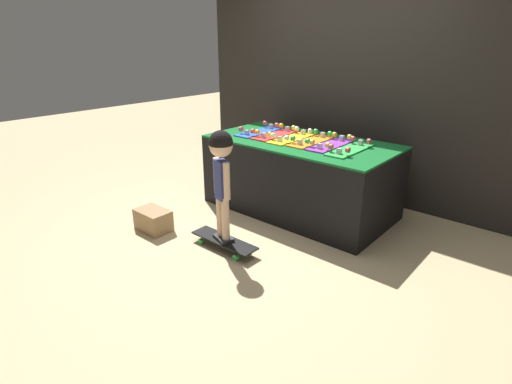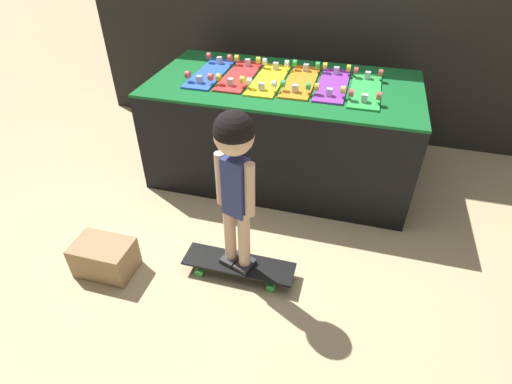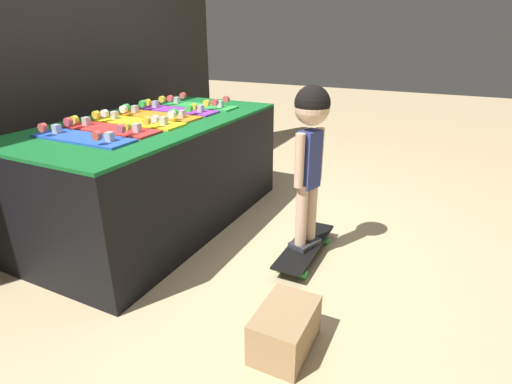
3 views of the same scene
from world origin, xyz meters
name	(u,v)px [view 1 (image 1 of 3)]	position (x,y,z in m)	size (l,w,h in m)	color
ground_plane	(260,230)	(0.00, 0.00, 0.00)	(16.00, 16.00, 0.00)	tan
back_wall	(344,90)	(0.00, 1.53, 1.24)	(4.07, 0.10, 2.47)	black
display_rack	(300,176)	(0.00, 0.68, 0.40)	(1.98, 1.03, 0.79)	black
skateboard_blue_on_rack	(259,131)	(-0.58, 0.68, 0.81)	(0.21, 0.65, 0.09)	blue
skateboard_red_on_rack	(276,134)	(-0.35, 0.69, 0.81)	(0.21, 0.65, 0.09)	red
skateboard_yellow_on_rack	(292,137)	(-0.12, 0.67, 0.81)	(0.21, 0.65, 0.09)	yellow
skateboard_orange_on_rack	(312,140)	(0.12, 0.70, 0.81)	(0.21, 0.65, 0.09)	orange
skateboard_purple_on_rack	(331,144)	(0.35, 0.70, 0.81)	(0.21, 0.65, 0.09)	purple
skateboard_green_on_rack	(350,149)	(0.58, 0.66, 0.81)	(0.21, 0.65, 0.09)	green
skateboard_on_floor	(224,241)	(0.00, -0.51, 0.07)	(0.69, 0.19, 0.09)	black
child	(221,166)	(0.00, -0.51, 0.80)	(0.23, 0.20, 1.01)	#2D2D33
storage_box	(153,220)	(-0.80, -0.70, 0.11)	(0.35, 0.23, 0.21)	#A37F56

